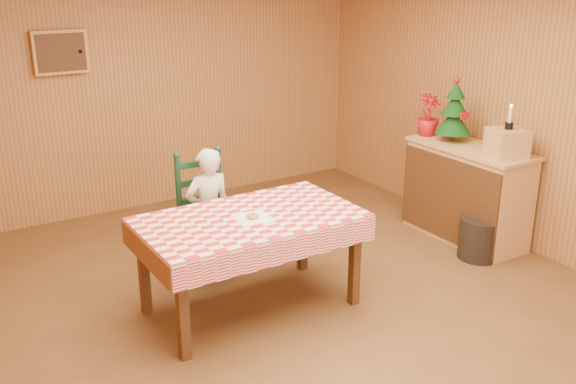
% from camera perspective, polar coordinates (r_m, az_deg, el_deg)
% --- Properties ---
extents(ground, '(6.00, 6.00, 0.00)m').
position_cam_1_polar(ground, '(5.00, 1.24, -10.99)').
color(ground, brown).
rests_on(ground, ground).
extents(cabin_walls, '(5.10, 6.05, 2.65)m').
position_cam_1_polar(cabin_walls, '(4.82, -2.16, 10.99)').
color(cabin_walls, '#A86F3C').
rests_on(cabin_walls, ground).
extents(dining_table, '(1.66, 0.96, 0.77)m').
position_cam_1_polar(dining_table, '(4.83, -3.42, -3.06)').
color(dining_table, '#4E2C15').
rests_on(dining_table, ground).
extents(ladder_chair, '(0.44, 0.40, 1.08)m').
position_cam_1_polar(ladder_chair, '(5.55, -7.31, -2.19)').
color(ladder_chair, '#10311D').
rests_on(ladder_chair, ground).
extents(seated_child, '(0.41, 0.27, 1.12)m').
position_cam_1_polar(seated_child, '(5.48, -7.08, -1.80)').
color(seated_child, silver).
rests_on(seated_child, ground).
extents(napkin, '(0.28, 0.28, 0.00)m').
position_cam_1_polar(napkin, '(4.75, -3.15, -2.32)').
color(napkin, white).
rests_on(napkin, dining_table).
extents(donut, '(0.11, 0.11, 0.03)m').
position_cam_1_polar(donut, '(4.75, -3.16, -2.13)').
color(donut, '#BF8D44').
rests_on(donut, napkin).
extents(shelf_unit, '(0.54, 1.24, 0.93)m').
position_cam_1_polar(shelf_unit, '(6.43, 15.57, -0.08)').
color(shelf_unit, tan).
rests_on(shelf_unit, ground).
extents(crate, '(0.38, 0.38, 0.25)m').
position_cam_1_polar(crate, '(6.03, 18.89, 4.15)').
color(crate, tan).
rests_on(crate, shelf_unit).
extents(christmas_tree, '(0.34, 0.34, 0.62)m').
position_cam_1_polar(christmas_tree, '(6.40, 14.58, 6.86)').
color(christmas_tree, '#4E2C15').
rests_on(christmas_tree, shelf_unit).
extents(flower_arrangement, '(0.28, 0.28, 0.41)m').
position_cam_1_polar(flower_arrangement, '(6.59, 12.34, 6.70)').
color(flower_arrangement, '#A80F17').
rests_on(flower_arrangement, shelf_unit).
extents(candle_set, '(0.07, 0.07, 0.22)m').
position_cam_1_polar(candle_set, '(5.98, 19.08, 5.91)').
color(candle_set, black).
rests_on(candle_set, crate).
extents(storage_bin, '(0.42, 0.42, 0.38)m').
position_cam_1_polar(storage_bin, '(6.12, 16.69, -3.96)').
color(storage_bin, black).
rests_on(storage_bin, ground).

